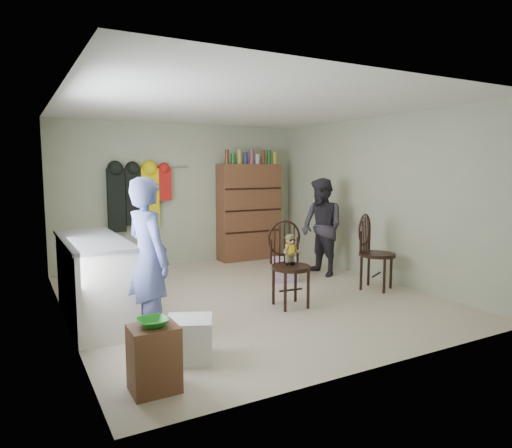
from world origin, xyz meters
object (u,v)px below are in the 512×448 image
counter (94,279)px  chair_front (289,258)px  dresser (249,211)px  chair_far (373,249)px

counter → chair_front: 2.31m
counter → dresser: bearing=35.7°
counter → chair_far: 3.75m
chair_far → dresser: dresser is taller
counter → chair_far: bearing=-7.5°
chair_far → dresser: 2.85m
chair_front → chair_far: chair_far is taller
chair_far → dresser: size_ratio=0.52×
counter → chair_front: size_ratio=1.74×
counter → dresser: (3.20, 2.30, 0.45)m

